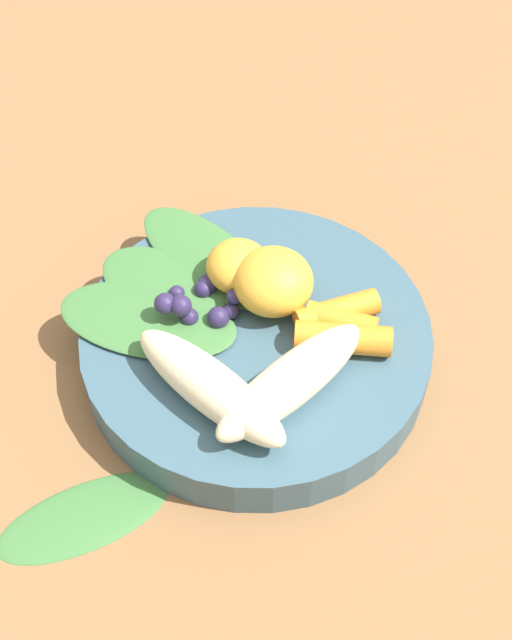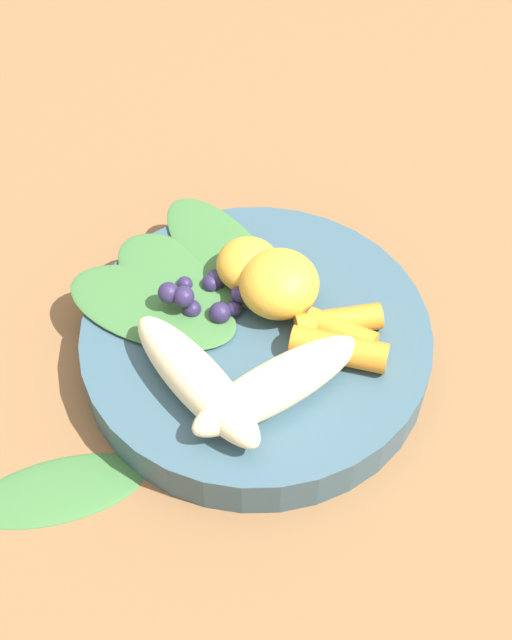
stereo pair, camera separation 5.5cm
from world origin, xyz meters
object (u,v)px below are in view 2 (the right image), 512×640
object	(u,v)px
bowl	(256,344)
banana_peeled_left	(277,385)
banana_peeled_right	(196,379)
orange_segment_near	(246,265)
kale_leaf_stray	(59,489)

from	to	relation	value
bowl	banana_peeled_left	distance (m)	0.06
banana_peeled_right	orange_segment_near	size ratio (longest dim) A/B	2.76
bowl	orange_segment_near	size ratio (longest dim) A/B	5.37
orange_segment_near	bowl	bearing A→B (deg)	-88.12
bowl	banana_peeled_left	bearing A→B (deg)	-83.93
bowl	banana_peeled_left	size ratio (longest dim) A/B	1.95
bowl	banana_peeled_right	world-z (taller)	banana_peeled_right
banana_peeled_left	bowl	bearing A→B (deg)	69.24
orange_segment_near	kale_leaf_stray	world-z (taller)	orange_segment_near
bowl	banana_peeled_left	xyz separation A→B (m)	(0.01, -0.06, 0.03)
banana_peeled_left	kale_leaf_stray	bearing A→B (deg)	165.02
kale_leaf_stray	banana_peeled_right	bearing A→B (deg)	-164.92
bowl	kale_leaf_stray	bearing A→B (deg)	-147.31
banana_peeled_right	kale_leaf_stray	xyz separation A→B (m)	(-0.09, -0.04, -0.05)
bowl	banana_peeled_left	world-z (taller)	banana_peeled_left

